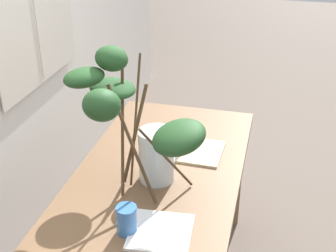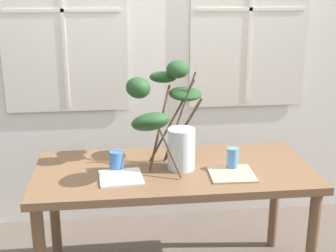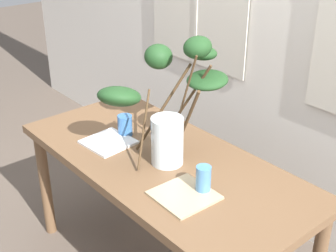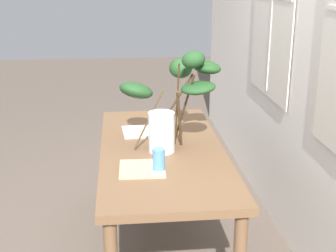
{
  "view_description": "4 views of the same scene",
  "coord_description": "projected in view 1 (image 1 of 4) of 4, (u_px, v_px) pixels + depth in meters",
  "views": [
    {
      "loc": [
        -1.58,
        -0.46,
        1.88
      ],
      "look_at": [
        0.11,
        -0.04,
        0.95
      ],
      "focal_mm": 49.77,
      "sensor_mm": 36.0,
      "label": 1
    },
    {
      "loc": [
        -0.32,
        -2.44,
        1.73
      ],
      "look_at": [
        -0.03,
        0.03,
        0.97
      ],
      "focal_mm": 50.0,
      "sensor_mm": 36.0,
      "label": 2
    },
    {
      "loc": [
        1.51,
        -1.26,
        1.89
      ],
      "look_at": [
        0.01,
        0.02,
        0.9
      ],
      "focal_mm": 50.19,
      "sensor_mm": 36.0,
      "label": 3
    },
    {
      "loc": [
        2.63,
        -0.24,
        1.75
      ],
      "look_at": [
        0.05,
        0.03,
        0.88
      ],
      "focal_mm": 51.08,
      "sensor_mm": 36.0,
      "label": 4
    }
  ],
  "objects": [
    {
      "name": "drinking_glass_blue_right",
      "position": [
        180.0,
        136.0,
        2.23
      ],
      "size": [
        0.07,
        0.07,
        0.12
      ],
      "primitive_type": "cylinder",
      "color": "#4C84BC",
      "rests_on": "dining_table"
    },
    {
      "name": "drinking_glass_blue_left",
      "position": [
        127.0,
        220.0,
        1.69
      ],
      "size": [
        0.08,
        0.08,
        0.11
      ],
      "primitive_type": "cylinder",
      "color": "#386BAD",
      "rests_on": "dining_table"
    },
    {
      "name": "plate_square_right",
      "position": [
        197.0,
        151.0,
        2.22
      ],
      "size": [
        0.25,
        0.25,
        0.01
      ],
      "primitive_type": "cube",
      "rotation": [
        0.0,
        0.0,
        -0.04
      ],
      "color": "tan",
      "rests_on": "dining_table"
    },
    {
      "name": "vase_with_branches",
      "position": [
        138.0,
        124.0,
        1.85
      ],
      "size": [
        0.5,
        0.66,
        0.59
      ],
      "color": "silver",
      "rests_on": "dining_table"
    },
    {
      "name": "plate_square_left",
      "position": [
        161.0,
        232.0,
        1.71
      ],
      "size": [
        0.24,
        0.24,
        0.01
      ],
      "primitive_type": "cube",
      "rotation": [
        0.0,
        0.0,
        0.07
      ],
      "color": "white",
      "rests_on": "dining_table"
    },
    {
      "name": "dining_table",
      "position": [
        153.0,
        200.0,
        2.03
      ],
      "size": [
        1.57,
        0.72,
        0.73
      ],
      "color": "brown",
      "rests_on": "ground"
    }
  ]
}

